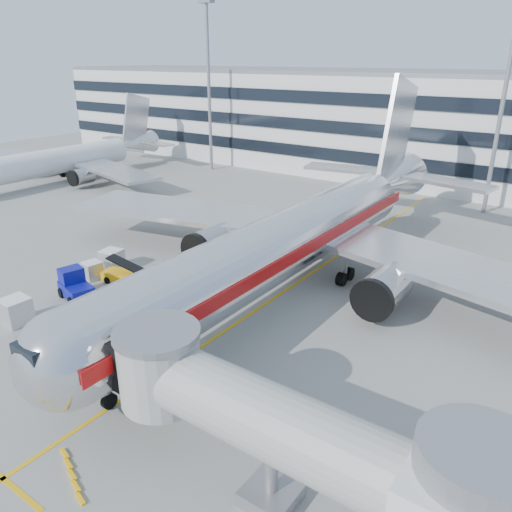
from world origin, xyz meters
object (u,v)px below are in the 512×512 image
Objects in this scene: cargo_container_front at (16,311)px; belt_loader at (128,276)px; cargo_container_left at (93,270)px; ramp_worker at (158,301)px; main_jet at (300,235)px; baggage_tug at (75,286)px; cargo_container_right at (112,259)px.

belt_loader is at bearing 82.28° from cargo_container_front.
cargo_container_left is 9.09m from ramp_worker.
cargo_container_left is (-14.66, -9.45, -3.49)m from main_jet.
cargo_container_front reaches higher than cargo_container_left.
belt_loader is 6.25m from ramp_worker.
cargo_container_left is at bearing -147.19° from main_jet.
baggage_tug reaches higher than cargo_container_left.
belt_loader is 9.22m from cargo_container_front.
ramp_worker reaches higher than cargo_container_right.
ramp_worker is (9.03, -1.09, 0.17)m from cargo_container_left.
belt_loader is 1.37× the size of baggage_tug.
ramp_worker is (-5.64, -10.54, -3.32)m from main_jet.
cargo_container_right is at bearing 112.35° from baggage_tug.
cargo_container_left is at bearing -160.25° from belt_loader.
cargo_container_front is at bearing -89.80° from baggage_tug.
belt_loader is (-11.47, -8.31, -3.60)m from main_jet.
cargo_container_front is at bearing -155.19° from ramp_worker.
baggage_tug is 2.18× the size of cargo_container_left.
main_jet reaches higher than baggage_tug.
main_jet reaches higher than cargo_container_left.
baggage_tug is 1.84× the size of cargo_container_front.
ramp_worker is at bearing -20.94° from belt_loader.
belt_loader is at bearing 139.58° from ramp_worker.
ramp_worker is at bearing 44.29° from cargo_container_front.
cargo_container_front is (2.26, -10.33, 0.07)m from cargo_container_right.
baggage_tug is (-12.73, -12.56, -3.21)m from main_jet.
cargo_container_left is 0.87× the size of ramp_worker.
cargo_container_right is (-0.30, 2.34, 0.14)m from cargo_container_left.
cargo_container_front reaches higher than ramp_worker.
baggage_tug is at bearing 90.20° from cargo_container_front.
ramp_worker is at bearing -20.18° from cargo_container_right.
ramp_worker reaches higher than cargo_container_left.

